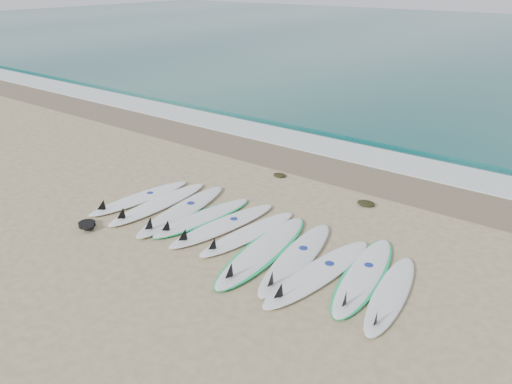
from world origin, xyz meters
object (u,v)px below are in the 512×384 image
Objects in this scene: surfboard_0 at (138,198)px; surfboard_10 at (390,295)px; surfboard_5 at (247,234)px; leash_coil at (87,225)px.

surfboard_10 is at bearing 6.07° from surfboard_0.
surfboard_0 reaches higher than surfboard_5.
surfboard_5 reaches higher than leash_coil.
surfboard_0 is at bearing 170.83° from surfboard_10.
surfboard_0 is at bearing -169.64° from surfboard_5.
surfboard_10 is at bearing 13.79° from leash_coil.
surfboard_0 is 2.85m from surfboard_5.
surfboard_5 is 1.03× the size of surfboard_10.
surfboard_10 is (2.90, -0.19, -0.00)m from surfboard_5.
surfboard_5 is (2.85, 0.16, -0.00)m from surfboard_0.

